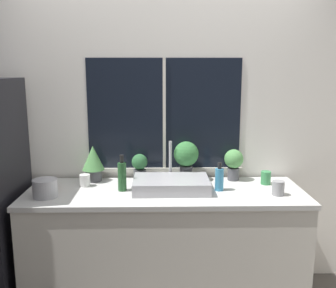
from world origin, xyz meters
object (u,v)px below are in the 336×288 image
object	(u,v)px
potted_plant_center_left	(140,166)
bottle_tall	(122,176)
potted_plant_far_right	(234,162)
mug_grey	(278,188)
soap_bottle	(219,179)
mug_red	(48,184)
mug_white	(85,180)
kettle	(45,187)
mug_green	(266,178)
sink	(171,184)
potted_plant_far_left	(93,161)
potted_plant_center_right	(186,156)

from	to	relation	value
potted_plant_center_left	bottle_tall	world-z (taller)	bottle_tall
potted_plant_far_right	mug_grey	size ratio (longest dim) A/B	2.45
soap_bottle	bottle_tall	size ratio (longest dim) A/B	0.78
soap_bottle	bottle_tall	distance (m)	0.72
mug_red	soap_bottle	bearing A→B (deg)	-2.05
mug_white	bottle_tall	bearing A→B (deg)	-20.57
mug_white	mug_red	xyz separation A→B (m)	(-0.26, -0.07, -0.00)
kettle	mug_red	bearing A→B (deg)	101.44
bottle_tall	kettle	bearing A→B (deg)	-165.97
mug_green	kettle	bearing A→B (deg)	-170.65
sink	potted_plant_far_left	xyz separation A→B (m)	(-0.61, 0.25, 0.11)
potted_plant_far_left	mug_red	distance (m)	0.39
mug_green	mug_white	bearing A→B (deg)	-178.95
bottle_tall	mug_green	distance (m)	1.11
soap_bottle	kettle	bearing A→B (deg)	-174.34
potted_plant_center_left	potted_plant_far_right	xyz separation A→B (m)	(0.76, 0.00, 0.03)
potted_plant_center_left	mug_red	size ratio (longest dim) A/B	2.55
mug_green	potted_plant_far_right	bearing A→B (deg)	153.31
mug_white	kettle	world-z (taller)	kettle
mug_grey	kettle	size ratio (longest dim) A/B	0.60
bottle_tall	potted_plant_far_left	bearing A→B (deg)	135.03
potted_plant_center_left	soap_bottle	world-z (taller)	potted_plant_center_left
mug_red	mug_green	size ratio (longest dim) A/B	0.84
mug_white	mug_green	distance (m)	1.40
sink	bottle_tall	world-z (taller)	sink
potted_plant_center_left	potted_plant_center_right	xyz separation A→B (m)	(0.37, 0.00, 0.08)
potted_plant_far_left	potted_plant_far_right	distance (m)	1.12
potted_plant_center_right	bottle_tall	bearing A→B (deg)	-152.54
mug_grey	mug_red	xyz separation A→B (m)	(-1.68, 0.16, -0.01)
potted_plant_far_right	soap_bottle	distance (m)	0.31
potted_plant_far_left	mug_white	bearing A→B (deg)	-106.70
potted_plant_center_left	potted_plant_center_right	distance (m)	0.38
mug_white	mug_grey	bearing A→B (deg)	-9.45
bottle_tall	mug_red	world-z (taller)	bottle_tall
potted_plant_far_left	soap_bottle	xyz separation A→B (m)	(0.97, -0.26, -0.07)
potted_plant_center_right	mug_red	size ratio (longest dim) A/B	3.71
mug_white	sink	bearing A→B (deg)	-9.36
soap_bottle	mug_white	distance (m)	1.02
mug_green	potted_plant_center_right	bearing A→B (deg)	169.26
mug_green	sink	bearing A→B (deg)	-169.78
potted_plant_far_left	potted_plant_center_left	world-z (taller)	potted_plant_far_left
potted_plant_far_left	mug_red	xyz separation A→B (m)	(-0.31, -0.22, -0.12)
potted_plant_far_left	sink	bearing A→B (deg)	-22.20
potted_plant_far_left	mug_white	xyz separation A→B (m)	(-0.04, -0.14, -0.11)
potted_plant_center_left	potted_plant_center_right	bearing A→B (deg)	0.00
potted_plant_far_left	bottle_tall	bearing A→B (deg)	-44.97
potted_plant_far_left	bottle_tall	world-z (taller)	potted_plant_far_left
mug_red	mug_white	bearing A→B (deg)	15.69
sink	potted_plant_center_left	size ratio (longest dim) A/B	2.54
mug_white	kettle	distance (m)	0.33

